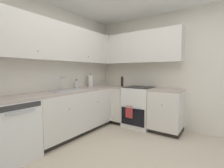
{
  "coord_description": "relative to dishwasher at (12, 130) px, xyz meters",
  "views": [
    {
      "loc": [
        -1.72,
        -1.01,
        1.28
      ],
      "look_at": [
        0.97,
        0.88,
        1.0
      ],
      "focal_mm": 25.28,
      "sensor_mm": 36.0,
      "label": 1
    }
  ],
  "objects": [
    {
      "name": "wall_back",
      "position": [
        0.75,
        0.33,
        0.84
      ],
      "size": [
        3.84,
        0.05,
        2.55
      ],
      "primitive_type": "cube",
      "color": "silver",
      "rests_on": "ground_plane"
    },
    {
      "name": "upper_cabinets_back",
      "position": [
        1.0,
        0.14,
        1.38
      ],
      "size": [
        2.6,
        0.34,
        0.7
      ],
      "color": "silver"
    },
    {
      "name": "lower_cabinets_back",
      "position": [
        1.16,
        0.0,
        0.0
      ],
      "size": [
        1.72,
        0.62,
        0.87
      ],
      "color": "silver",
      "rests_on": "ground_plane"
    },
    {
      "name": "lower_cabinets_right",
      "position": [
        2.32,
        -1.18,
        0.0
      ],
      "size": [
        0.62,
        1.51,
        0.87
      ],
      "color": "silver",
      "rests_on": "ground_plane"
    },
    {
      "name": "upper_cabinets_right",
      "position": [
        2.46,
        -0.73,
        1.38
      ],
      "size": [
        0.32,
        2.06,
        0.7
      ],
      "color": "silver"
    },
    {
      "name": "wall_right",
      "position": [
        2.65,
        -1.43,
        0.84
      ],
      "size": [
        0.05,
        3.55,
        2.55
      ],
      "primitive_type": "cube",
      "color": "silver",
      "rests_on": "ground_plane"
    },
    {
      "name": "oven_range",
      "position": [
        2.34,
        -0.88,
        0.02
      ],
      "size": [
        0.68,
        0.62,
        1.05
      ],
      "color": "white",
      "rests_on": "ground_plane"
    },
    {
      "name": "paper_towel_roll",
      "position": [
        1.83,
        0.16,
        0.6
      ],
      "size": [
        0.11,
        0.11,
        0.33
      ],
      "color": "white",
      "rests_on": "countertop_back"
    },
    {
      "name": "ground_plane",
      "position": [
        0.75,
        -1.43,
        -0.44
      ],
      "size": [
        3.74,
        3.45,
        0.02
      ],
      "primitive_type": "cube",
      "color": "beige"
    },
    {
      "name": "faucet",
      "position": [
        1.01,
        0.18,
        0.62
      ],
      "size": [
        0.07,
        0.16,
        0.26
      ],
      "color": "silver",
      "rests_on": "countertop_back"
    },
    {
      "name": "countertop_back",
      "position": [
        1.16,
        0.0,
        0.45
      ],
      "size": [
        2.92,
        0.6,
        0.03
      ],
      "primitive_type": "cube",
      "color": "#B7A89E",
      "rests_on": "lower_cabinets_back"
    },
    {
      "name": "oil_bottle",
      "position": [
        2.32,
        -0.43,
        0.58
      ],
      "size": [
        0.06,
        0.06,
        0.25
      ],
      "color": "black",
      "rests_on": "countertop_right"
    },
    {
      "name": "soap_bottle",
      "position": [
        1.4,
        0.18,
        0.55
      ],
      "size": [
        0.06,
        0.06,
        0.2
      ],
      "color": "silver",
      "rests_on": "countertop_back"
    },
    {
      "name": "sink",
      "position": [
        1.0,
        -0.03,
        0.43
      ],
      "size": [
        0.64,
        0.4,
        0.1
      ],
      "color": "#B7B7BC",
      "rests_on": "countertop_back"
    },
    {
      "name": "countertop_right",
      "position": [
        2.32,
        -1.18,
        0.45
      ],
      "size": [
        0.6,
        1.51,
        0.03
      ],
      "color": "#B7A89E",
      "rests_on": "lower_cabinets_right"
    },
    {
      "name": "dishwasher",
      "position": [
        0.0,
        0.0,
        0.0
      ],
      "size": [
        0.6,
        0.63,
        0.87
      ],
      "color": "white",
      "rests_on": "ground_plane"
    }
  ]
}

